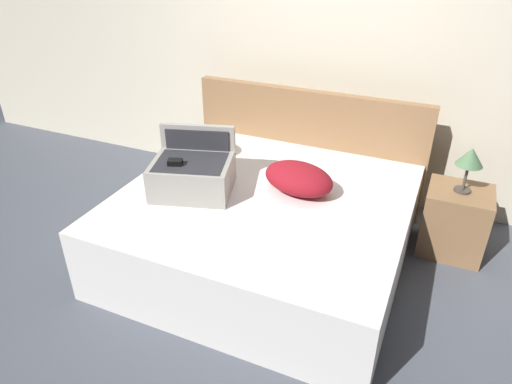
% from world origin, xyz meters
% --- Properties ---
extents(ground_plane, '(12.00, 12.00, 0.00)m').
position_xyz_m(ground_plane, '(0.00, 0.00, 0.00)').
color(ground_plane, '#4C515B').
extents(back_wall, '(8.00, 0.10, 2.60)m').
position_xyz_m(back_wall, '(0.00, 1.65, 1.30)').
color(back_wall, beige).
rests_on(back_wall, ground).
extents(bed, '(1.90, 1.81, 0.52)m').
position_xyz_m(bed, '(0.00, 0.40, 0.26)').
color(bed, silver).
rests_on(bed, ground).
extents(headboard, '(1.94, 0.08, 0.98)m').
position_xyz_m(headboard, '(0.00, 1.34, 0.49)').
color(headboard, olive).
rests_on(headboard, ground).
extents(hard_case_large, '(0.63, 0.58, 0.40)m').
position_xyz_m(hard_case_large, '(-0.48, 0.28, 0.66)').
color(hard_case_large, gray).
rests_on(hard_case_large, bed).
extents(pillow_near_headboard, '(0.42, 0.30, 0.18)m').
position_xyz_m(pillow_near_headboard, '(-0.68, 0.85, 0.62)').
color(pillow_near_headboard, white).
rests_on(pillow_near_headboard, bed).
extents(pillow_center_head, '(0.55, 0.41, 0.21)m').
position_xyz_m(pillow_center_head, '(0.19, 0.54, 0.63)').
color(pillow_center_head, maroon).
rests_on(pillow_center_head, bed).
extents(nightstand, '(0.44, 0.40, 0.50)m').
position_xyz_m(nightstand, '(1.23, 1.05, 0.25)').
color(nightstand, olive).
rests_on(nightstand, ground).
extents(table_lamp, '(0.18, 0.18, 0.33)m').
position_xyz_m(table_lamp, '(1.23, 1.05, 0.76)').
color(table_lamp, '#3F3833').
rests_on(table_lamp, nightstand).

